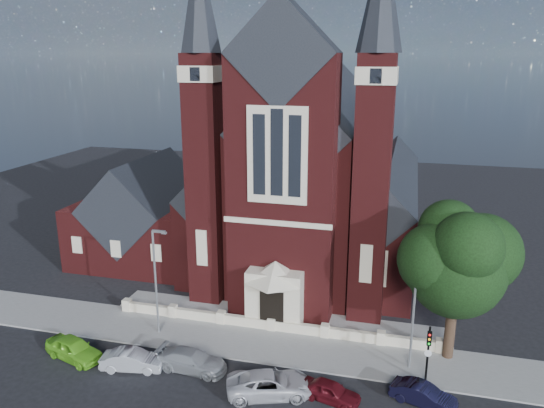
# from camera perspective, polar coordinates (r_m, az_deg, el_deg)

# --- Properties ---
(ground) EXTENTS (120.00, 120.00, 0.00)m
(ground) POSITION_cam_1_polar(r_m,az_deg,el_deg) (48.10, 2.60, -8.64)
(ground) COLOR black
(ground) RESTS_ON ground
(pavement_strip) EXTENTS (60.00, 5.00, 0.12)m
(pavement_strip) POSITION_cam_1_polar(r_m,az_deg,el_deg) (39.05, -0.80, -14.84)
(pavement_strip) COLOR slate
(pavement_strip) RESTS_ON ground
(forecourt_paving) EXTENTS (26.00, 3.00, 0.14)m
(forecourt_paving) POSITION_cam_1_polar(r_m,az_deg,el_deg) (42.42, 0.69, -12.17)
(forecourt_paving) COLOR slate
(forecourt_paving) RESTS_ON ground
(forecourt_wall) EXTENTS (24.00, 0.40, 0.90)m
(forecourt_wall) POSITION_cam_1_polar(r_m,az_deg,el_deg) (40.72, -0.02, -13.45)
(forecourt_wall) COLOR beige
(forecourt_wall) RESTS_ON ground
(church) EXTENTS (20.01, 34.90, 29.20)m
(church) POSITION_cam_1_polar(r_m,az_deg,el_deg) (52.89, 4.55, 2.98)
(church) COLOR #4B1414
(church) RESTS_ON ground
(parish_hall) EXTENTS (12.00, 12.20, 10.24)m
(parish_hall) POSITION_cam_1_polar(r_m,az_deg,el_deg) (54.61, -13.28, -1.53)
(parish_hall) COLOR #4B1414
(parish_hall) RESTS_ON ground
(street_tree) EXTENTS (6.40, 6.60, 10.70)m
(street_tree) POSITION_cam_1_polar(r_m,az_deg,el_deg) (36.13, 19.45, -6.15)
(street_tree) COLOR black
(street_tree) RESTS_ON ground
(street_lamp_left) EXTENTS (1.16, 0.22, 8.09)m
(street_lamp_left) POSITION_cam_1_polar(r_m,az_deg,el_deg) (39.20, -12.33, -7.56)
(street_lamp_left) COLOR gray
(street_lamp_left) RESTS_ON ground
(street_lamp_right) EXTENTS (1.16, 0.22, 8.09)m
(street_lamp_right) POSITION_cam_1_polar(r_m,az_deg,el_deg) (35.34, 15.18, -10.46)
(street_lamp_right) COLOR gray
(street_lamp_right) RESTS_ON ground
(traffic_signal) EXTENTS (0.28, 0.42, 4.00)m
(traffic_signal) POSITION_cam_1_polar(r_m,az_deg,el_deg) (34.93, 16.47, -14.65)
(traffic_signal) COLOR black
(traffic_signal) RESTS_ON ground
(car_lime_van) EXTENTS (4.72, 2.98, 1.50)m
(car_lime_van) POSITION_cam_1_polar(r_m,az_deg,el_deg) (39.43, -20.53, -14.38)
(car_lime_van) COLOR #70C928
(car_lime_van) RESTS_ON ground
(car_silver_a) EXTENTS (4.28, 2.17, 1.35)m
(car_silver_a) POSITION_cam_1_polar(r_m,az_deg,el_deg) (37.18, -14.79, -15.94)
(car_silver_a) COLOR #94979B
(car_silver_a) RESTS_ON ground
(car_silver_b) EXTENTS (4.84, 2.24, 1.37)m
(car_silver_b) POSITION_cam_1_polar(r_m,az_deg,el_deg) (36.35, -8.62, -16.32)
(car_silver_b) COLOR #929599
(car_silver_b) RESTS_ON ground
(car_white_suv) EXTENTS (5.77, 4.03, 1.46)m
(car_white_suv) POSITION_cam_1_polar(r_m,az_deg,el_deg) (33.78, -0.21, -18.80)
(car_white_suv) COLOR silver
(car_white_suv) RESTS_ON ground
(car_dark_red) EXTENTS (3.87, 2.33, 1.23)m
(car_dark_red) POSITION_cam_1_polar(r_m,az_deg,el_deg) (33.56, 6.33, -19.40)
(car_dark_red) COLOR #560E16
(car_dark_red) RESTS_ON ground
(car_navy) EXTENTS (4.06, 2.48, 1.26)m
(car_navy) POSITION_cam_1_polar(r_m,az_deg,el_deg) (34.25, 15.96, -19.14)
(car_navy) COLOR black
(car_navy) RESTS_ON ground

